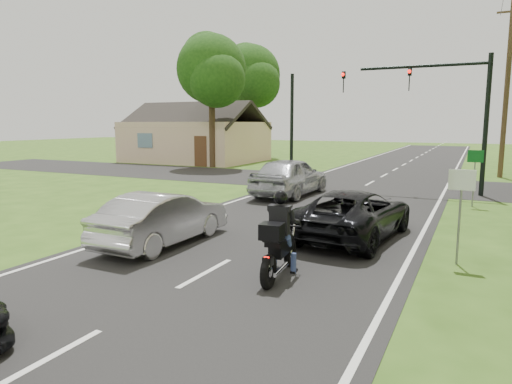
% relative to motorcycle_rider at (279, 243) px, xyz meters
% --- Properties ---
extents(ground, '(140.00, 140.00, 0.00)m').
position_rel_motorcycle_rider_xyz_m(ground, '(-1.48, -0.44, -0.71)').
color(ground, '#315116').
rests_on(ground, ground).
extents(road, '(8.00, 100.00, 0.01)m').
position_rel_motorcycle_rider_xyz_m(road, '(-1.48, 9.56, -0.71)').
color(road, black).
rests_on(road, ground).
extents(cross_road, '(60.00, 7.00, 0.01)m').
position_rel_motorcycle_rider_xyz_m(cross_road, '(-1.48, 15.56, -0.71)').
color(cross_road, black).
rests_on(cross_road, ground).
extents(motorcycle_rider, '(0.62, 2.11, 1.82)m').
position_rel_motorcycle_rider_xyz_m(motorcycle_rider, '(0.00, 0.00, 0.00)').
color(motorcycle_rider, black).
rests_on(motorcycle_rider, ground).
extents(dark_suv, '(2.65, 4.95, 1.32)m').
position_rel_motorcycle_rider_xyz_m(dark_suv, '(0.55, 3.86, -0.04)').
color(dark_suv, black).
rests_on(dark_suv, road).
extents(silver_sedan, '(1.48, 4.14, 1.36)m').
position_rel_motorcycle_rider_xyz_m(silver_sedan, '(-3.71, 1.07, -0.02)').
color(silver_sedan, silver).
rests_on(silver_sedan, road).
extents(silver_suv, '(2.15, 4.96, 1.67)m').
position_rel_motorcycle_rider_xyz_m(silver_suv, '(-3.73, 9.95, 0.13)').
color(silver_suv, '#A4A7AC').
rests_on(silver_suv, road).
extents(traffic_signal, '(6.38, 0.44, 6.00)m').
position_rel_motorcycle_rider_xyz_m(traffic_signal, '(1.86, 13.55, 3.42)').
color(traffic_signal, black).
rests_on(traffic_signal, ground).
extents(signal_pole_far, '(0.20, 0.20, 6.00)m').
position_rel_motorcycle_rider_xyz_m(signal_pole_far, '(-6.68, 17.56, 2.29)').
color(signal_pole_far, black).
rests_on(signal_pole_far, ground).
extents(utility_pole_far, '(1.60, 0.28, 10.00)m').
position_rel_motorcycle_rider_xyz_m(utility_pole_far, '(4.72, 21.56, 4.37)').
color(utility_pole_far, brown).
rests_on(utility_pole_far, ground).
extents(sign_white, '(0.55, 0.07, 2.12)m').
position_rel_motorcycle_rider_xyz_m(sign_white, '(3.22, 2.54, 0.88)').
color(sign_white, slate).
rests_on(sign_white, ground).
extents(sign_green, '(0.55, 0.07, 2.12)m').
position_rel_motorcycle_rider_xyz_m(sign_green, '(3.42, 10.54, 0.88)').
color(sign_green, slate).
rests_on(sign_green, ground).
extents(tree_left_near, '(5.12, 4.96, 9.22)m').
position_rel_motorcycle_rider_xyz_m(tree_left_near, '(-13.21, 19.34, 5.82)').
color(tree_left_near, '#332316').
rests_on(tree_left_near, ground).
extents(tree_left_far, '(5.76, 5.58, 10.14)m').
position_rel_motorcycle_rider_xyz_m(tree_left_far, '(-15.18, 29.31, 6.42)').
color(tree_left_far, '#332316').
rests_on(tree_left_far, ground).
extents(house, '(10.20, 8.00, 4.84)m').
position_rel_motorcycle_rider_xyz_m(house, '(-17.48, 23.56, 1.05)').
color(house, tan).
rests_on(house, ground).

